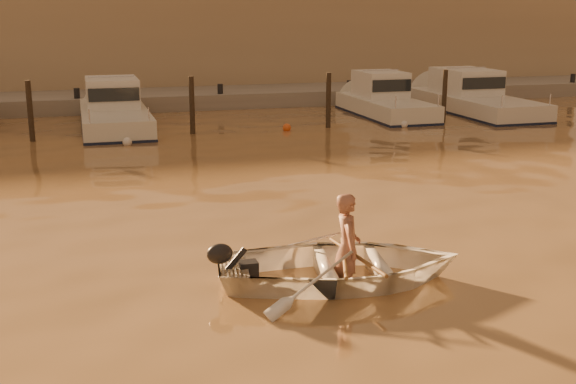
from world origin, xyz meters
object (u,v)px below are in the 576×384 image
object	(u,v)px
dinghy	(341,265)
moored_boat_5	(474,97)
moored_boat_2	(114,111)
person	(347,247)
moored_boat_4	(386,100)
waterfront_building	(155,46)

from	to	relation	value
dinghy	moored_boat_5	distance (m)	20.86
moored_boat_2	moored_boat_5	size ratio (longest dim) A/B	0.91
person	moored_boat_2	xyz separation A→B (m)	(-2.68, 16.91, 0.05)
person	moored_boat_4	bearing A→B (deg)	-16.67
dinghy	moored_boat_4	size ratio (longest dim) A/B	0.58
dinghy	waterfront_building	bearing A→B (deg)	8.61
moored_boat_4	moored_boat_5	size ratio (longest dim) A/B	0.79
person	waterfront_building	bearing A→B (deg)	8.81
moored_boat_4	waterfront_building	bearing A→B (deg)	126.19
moored_boat_5	person	bearing A→B (deg)	-125.69
moored_boat_4	moored_boat_5	xyz separation A→B (m)	(4.04, 0.00, 0.00)
moored_boat_5	waterfront_building	distance (m)	16.44
person	waterfront_building	xyz separation A→B (m)	(0.05, 27.91, 1.82)
dinghy	moored_boat_4	bearing A→B (deg)	-16.97
moored_boat_2	moored_boat_4	size ratio (longest dim) A/B	1.16
moored_boat_5	waterfront_building	xyz separation A→B (m)	(-12.09, 11.00, 1.77)
moored_boat_5	waterfront_building	size ratio (longest dim) A/B	0.19
moored_boat_5	moored_boat_2	bearing A→B (deg)	180.00
dinghy	moored_boat_4	distance (m)	18.78
moored_boat_2	moored_boat_5	distance (m)	14.83
moored_boat_2	moored_boat_4	xyz separation A→B (m)	(10.78, 0.00, 0.00)
dinghy	moored_boat_2	distance (m)	17.09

